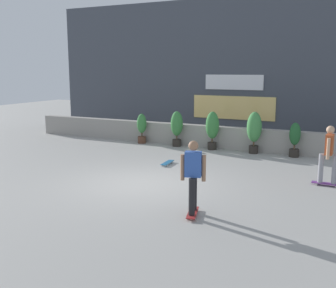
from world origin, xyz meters
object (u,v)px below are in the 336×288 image
potted_plant_4 (295,138)px  skateboard_near_camera (167,163)px  potted_plant_2 (212,127)px  skater_foreground (329,153)px  potted_plant_3 (254,129)px  potted_plant_1 (177,126)px  potted_plant_0 (142,127)px  skater_far_right (193,175)px

potted_plant_4 → skateboard_near_camera: (-3.68, -3.15, -0.65)m
potted_plant_2 → skater_foreground: 5.84m
potted_plant_2 → potted_plant_3: (1.70, 0.00, 0.05)m
potted_plant_4 → skater_foreground: skater_foreground is taller
potted_plant_1 → potted_plant_4: potted_plant_1 is taller
potted_plant_0 → potted_plant_2: 3.27m
potted_plant_1 → potted_plant_3: 3.28m
potted_plant_1 → skateboard_near_camera: potted_plant_1 is taller
potted_plant_1 → potted_plant_2: (1.58, 0.00, 0.04)m
skater_far_right → potted_plant_2: bearing=106.8°
potted_plant_2 → potted_plant_0: bearing=-180.0°
potted_plant_0 → skater_far_right: bearing=-53.2°
potted_plant_2 → skater_far_right: size_ratio=0.91×
skateboard_near_camera → skater_far_right: bearing=-57.3°
potted_plant_3 → potted_plant_0: bearing=-180.0°
potted_plant_3 → skater_foreground: bearing=-49.6°
potted_plant_0 → potted_plant_2: potted_plant_2 is taller
skater_foreground → skateboard_near_camera: (-5.14, 0.35, -0.88)m
skater_foreground → potted_plant_3: bearing=130.4°
skater_far_right → potted_plant_4: bearing=82.2°
potted_plant_0 → skateboard_near_camera: size_ratio=1.60×
potted_plant_3 → potted_plant_4: size_ratio=1.26×
potted_plant_2 → potted_plant_3: size_ratio=0.96×
potted_plant_4 → skateboard_near_camera: bearing=-139.5°
potted_plant_1 → skater_far_right: skater_far_right is taller
potted_plant_1 → potted_plant_3: bearing=0.0°
skater_far_right → skateboard_near_camera: 5.04m
potted_plant_2 → potted_plant_3: 1.70m
potted_plant_0 → potted_plant_3: size_ratio=0.81×
potted_plant_1 → potted_plant_2: bearing=0.0°
potted_plant_4 → skater_far_right: bearing=-97.8°
potted_plant_1 → skater_foreground: (6.26, -3.50, 0.08)m
potted_plant_4 → potted_plant_2: bearing=180.0°
skateboard_near_camera → potted_plant_3: bearing=55.5°
potted_plant_2 → skateboard_near_camera: (-0.47, -3.15, -0.84)m
potted_plant_0 → potted_plant_1: (1.69, 0.00, 0.14)m
potted_plant_3 → skater_far_right: 7.34m
potted_plant_3 → potted_plant_4: bearing=0.0°
potted_plant_1 → skater_far_right: (3.80, -7.32, 0.08)m
potted_plant_1 → skater_far_right: size_ratio=0.88×
potted_plant_0 → potted_plant_2: size_ratio=0.84×
skater_foreground → skateboard_near_camera: bearing=176.1°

